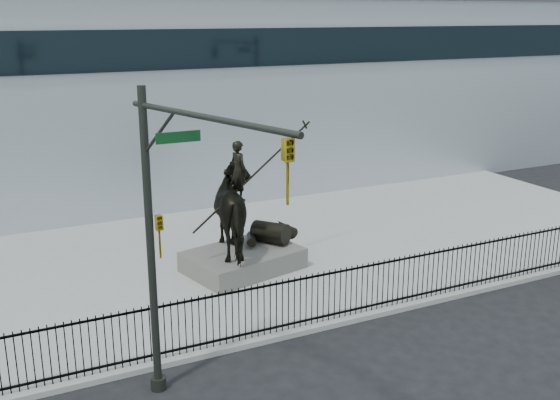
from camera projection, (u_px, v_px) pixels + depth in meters
name	position (u px, v px, depth m)	size (l,w,h in m)	color
ground	(408.00, 330.00, 18.02)	(120.00, 120.00, 0.00)	black
plaza	(292.00, 249.00, 24.03)	(30.00, 12.00, 0.15)	#989895
building	(178.00, 91.00, 34.02)	(44.00, 14.00, 9.00)	#B3B9C3
picket_fence	(384.00, 284.00, 18.85)	(22.10, 0.10, 1.50)	black
statue_plinth	(243.00, 260.00, 21.80)	(3.60, 2.47, 0.67)	#605D58
equestrian_statue	(244.00, 209.00, 21.36)	(4.51, 3.32, 3.91)	black
traffic_signal_left	(172.00, 234.00, 13.50)	(1.52, 4.84, 7.00)	black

